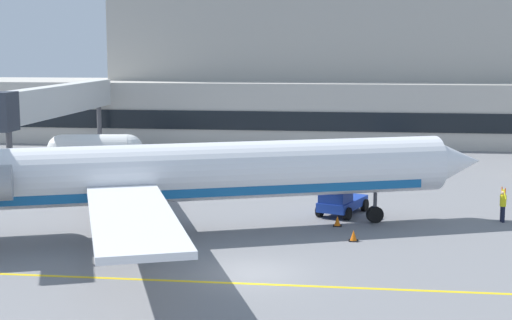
{
  "coord_description": "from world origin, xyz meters",
  "views": [
    {
      "loc": [
        4.09,
        -31.21,
        9.51
      ],
      "look_at": [
        -1.51,
        12.14,
        3.0
      ],
      "focal_mm": 54.02,
      "sensor_mm": 36.0,
      "label": 1
    }
  ],
  "objects_px": {
    "regional_jet": "(159,174)",
    "pushback_tractor": "(408,158)",
    "baggage_tug": "(340,200)",
    "fuel_tank": "(95,149)",
    "marshaller": "(503,204)"
  },
  "relations": [
    {
      "from": "regional_jet",
      "to": "baggage_tug",
      "type": "height_order",
      "value": "regional_jet"
    },
    {
      "from": "pushback_tractor",
      "to": "regional_jet",
      "type": "bearing_deg",
      "value": -121.42
    },
    {
      "from": "marshaller",
      "to": "fuel_tank",
      "type": "bearing_deg",
      "value": 151.41
    },
    {
      "from": "regional_jet",
      "to": "fuel_tank",
      "type": "height_order",
      "value": "regional_jet"
    },
    {
      "from": "baggage_tug",
      "to": "regional_jet",
      "type": "bearing_deg",
      "value": -147.27
    },
    {
      "from": "baggage_tug",
      "to": "pushback_tractor",
      "type": "bearing_deg",
      "value": 73.9
    },
    {
      "from": "pushback_tractor",
      "to": "marshaller",
      "type": "relative_size",
      "value": 2.02
    },
    {
      "from": "baggage_tug",
      "to": "pushback_tractor",
      "type": "xyz_separation_m",
      "value": [
        4.88,
        16.9,
        0.01
      ]
    },
    {
      "from": "regional_jet",
      "to": "pushback_tractor",
      "type": "relative_size",
      "value": 8.66
    },
    {
      "from": "pushback_tractor",
      "to": "fuel_tank",
      "type": "bearing_deg",
      "value": -175.11
    },
    {
      "from": "pushback_tractor",
      "to": "fuel_tank",
      "type": "relative_size",
      "value": 0.52
    },
    {
      "from": "pushback_tractor",
      "to": "fuel_tank",
      "type": "height_order",
      "value": "fuel_tank"
    },
    {
      "from": "fuel_tank",
      "to": "regional_jet",
      "type": "bearing_deg",
      "value": -63.04
    },
    {
      "from": "pushback_tractor",
      "to": "baggage_tug",
      "type": "bearing_deg",
      "value": -106.1
    },
    {
      "from": "baggage_tug",
      "to": "marshaller",
      "type": "distance_m",
      "value": 8.83
    }
  ]
}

